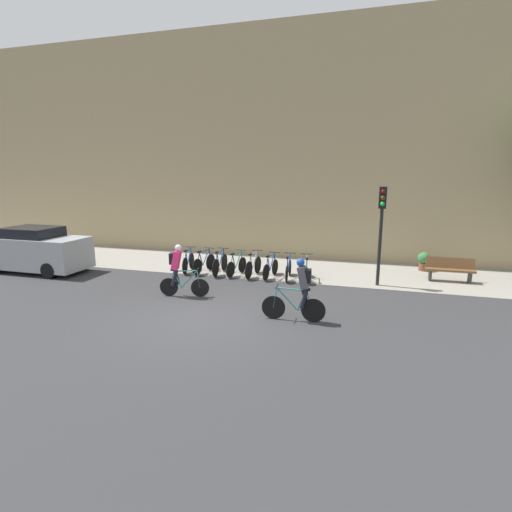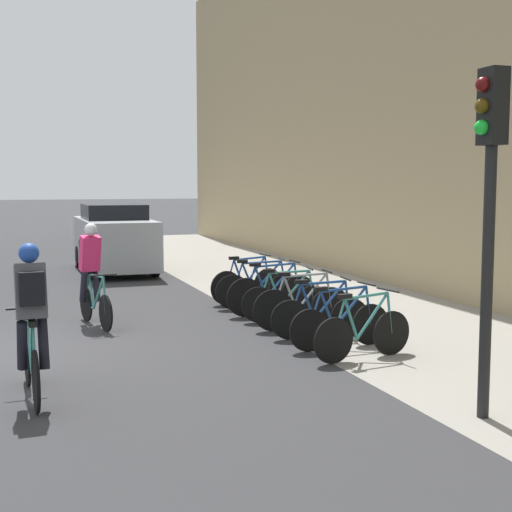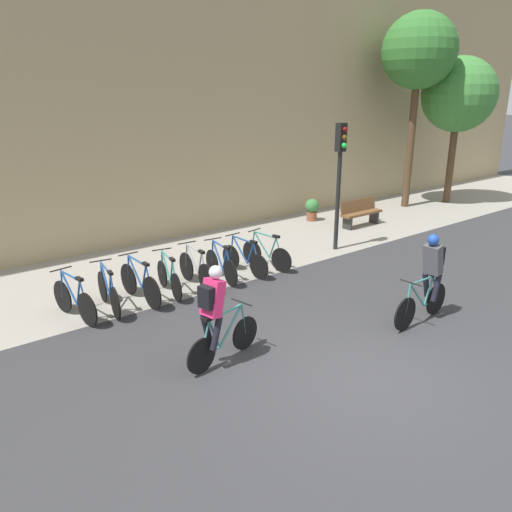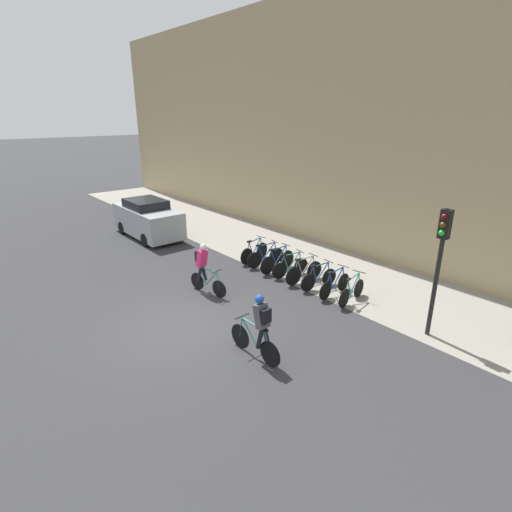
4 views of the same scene
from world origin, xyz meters
name	(u,v)px [view 1 (image 1 of 4)]	position (x,y,z in m)	size (l,w,h in m)	color
ground	(202,319)	(0.00, 0.00, 0.00)	(200.00, 200.00, 0.00)	#333335
kerb_strip	(265,266)	(0.00, 6.75, 0.00)	(44.00, 4.50, 0.01)	gray
building_facade	(279,144)	(0.00, 9.30, 5.34)	(44.00, 0.60, 10.69)	tan
cyclist_pink	(178,268)	(-1.59, 1.76, 0.95)	(1.64, 0.56, 1.74)	black
cyclist_grey	(300,288)	(2.66, 0.64, 0.95)	(1.77, 0.46, 1.77)	black
parked_bike_0	(188,262)	(-2.82, 4.99, 0.40)	(0.46, 1.63, 0.97)	black
parked_bike_1	(204,263)	(-2.12, 4.99, 0.40)	(0.46, 1.70, 0.97)	black
parked_bike_2	(220,264)	(-1.41, 4.99, 0.42)	(0.46, 1.78, 0.99)	black
parked_bike_3	(236,265)	(-0.70, 4.99, 0.39)	(0.46, 1.58, 0.95)	black
parked_bike_4	(253,266)	(0.01, 4.99, 0.41)	(0.46, 1.69, 0.98)	black
parked_bike_5	(271,268)	(0.71, 4.99, 0.38)	(0.46, 1.59, 0.95)	black
parked_bike_6	(288,269)	(1.42, 4.99, 0.39)	(0.46, 1.67, 0.95)	black
parked_bike_7	(307,270)	(2.13, 4.99, 0.39)	(0.46, 1.61, 0.95)	black
traffic_light_pole	(381,218)	(4.73, 5.00, 2.47)	(0.26, 0.30, 3.55)	black
bench	(450,269)	(7.34, 6.33, 0.47)	(1.71, 0.44, 0.89)	brown
parked_car	(36,250)	(-8.84, 3.20, 0.90)	(4.30, 1.84, 1.85)	#9EA3A8
potted_plant	(424,260)	(6.58, 7.88, 0.44)	(0.48, 0.48, 0.78)	brown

